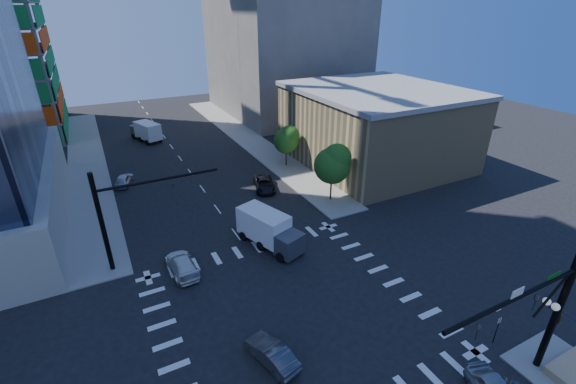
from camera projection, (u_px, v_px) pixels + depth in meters
ground at (292, 310)px, 28.94m from camera, size 160.00×160.00×0.00m
road_markings at (292, 310)px, 28.94m from camera, size 20.00×20.00×0.01m
sidewalk_ne at (248, 139)px, 66.03m from camera, size 5.00×60.00×0.15m
sidewalk_nw at (87, 163)px, 55.71m from camera, size 5.00×60.00×0.15m
commercial_building at (375, 126)px, 54.51m from camera, size 20.50×22.50×10.60m
bg_building_ne at (283, 42)px, 77.91m from camera, size 24.00×30.00×28.00m
signal_mast_se at (551, 310)px, 21.94m from camera, size 10.51×2.48×9.00m
signal_mast_nw at (120, 210)px, 31.60m from camera, size 10.20×0.40×9.00m
tree_south at (334, 163)px, 43.21m from camera, size 4.16×4.16×6.82m
tree_north at (287, 139)px, 53.23m from camera, size 3.54×3.52×5.78m
no_parking_sign at (497, 328)px, 25.56m from camera, size 0.30×0.06×2.20m
car_nb_far at (264, 184)px, 47.74m from camera, size 3.64×5.51×1.41m
car_sb_near at (182, 264)px, 32.89m from camera, size 2.32×5.10×1.45m
car_sb_mid at (124, 180)px, 48.95m from camera, size 2.97×4.44×1.40m
car_sb_cross at (272, 353)px, 24.52m from camera, size 2.48×4.40×1.37m
box_truck_near at (271, 233)px, 36.04m from camera, size 4.58×6.83×3.31m
box_truck_far at (145, 132)px, 64.84m from camera, size 4.46×6.62×3.20m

